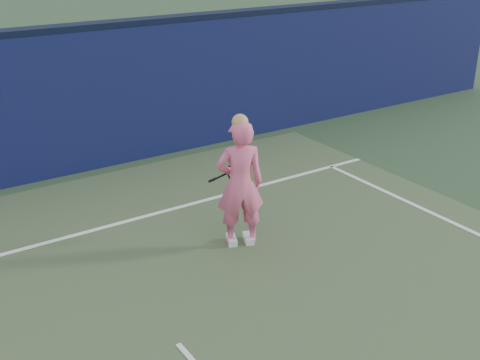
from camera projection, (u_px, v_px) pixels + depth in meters
backstop_wall at (22, 111)px, 10.17m from camera, size 24.00×0.40×2.50m
wall_cap at (11, 33)px, 9.66m from camera, size 24.00×0.42×0.10m
player at (240, 183)px, 8.15m from camera, size 0.77×0.65×1.89m
racket at (233, 171)px, 8.59m from camera, size 0.55×0.14×0.30m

